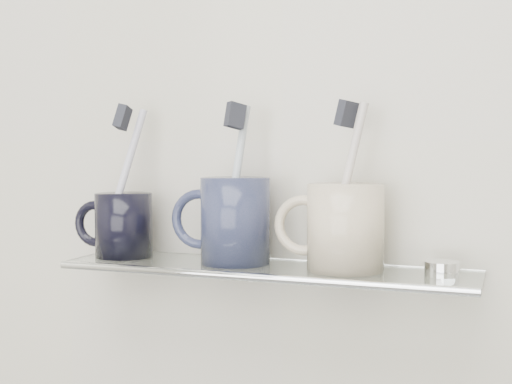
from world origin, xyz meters
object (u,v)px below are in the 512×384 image
at_px(mug_left, 124,225).
at_px(mug_right, 345,227).
at_px(mug_center, 235,221).
at_px(shelf_glass, 266,269).

bearing_deg(mug_left, mug_right, -19.46).
height_order(mug_left, mug_right, mug_right).
relative_size(mug_left, mug_right, 0.83).
distance_m(mug_left, mug_right, 0.29).
relative_size(mug_left, mug_center, 0.79).
bearing_deg(mug_center, shelf_glass, -9.68).
bearing_deg(mug_right, mug_center, 161.60).
height_order(shelf_glass, mug_left, mug_left).
bearing_deg(mug_right, mug_left, 161.60).
bearing_deg(mug_left, mug_center, -19.46).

